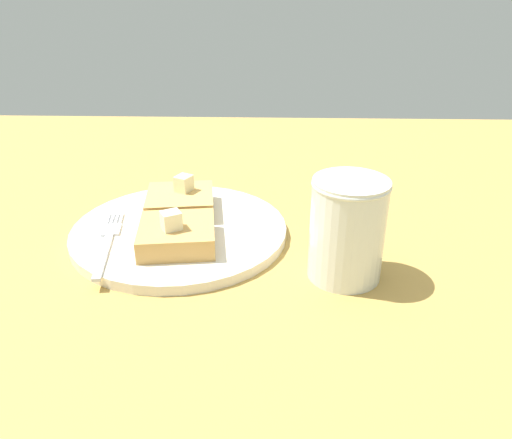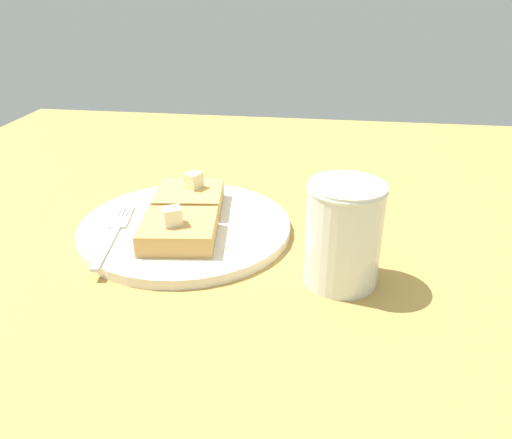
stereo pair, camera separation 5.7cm
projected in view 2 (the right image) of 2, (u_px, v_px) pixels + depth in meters
table_surface at (235, 250)px, 62.34cm from camera, size 118.47×118.47×2.71cm
plate at (185, 227)px, 63.64cm from camera, size 26.76×26.76×1.25cm
toast_slice_left at (179, 231)px, 58.68cm from camera, size 9.56×9.65×2.56cm
toast_slice_middle at (190, 199)px, 66.98cm from camera, size 9.56×9.65×2.56cm
butter_pat_primary at (172, 216)px, 56.87cm from camera, size 2.64×2.73×2.08cm
butter_pat_secondary at (194, 181)px, 66.70cm from camera, size 2.71×2.62×2.08cm
fork at (115, 231)px, 61.00cm from camera, size 16.03×3.82×0.36cm
syrup_jar at (343, 238)px, 51.60cm from camera, size 8.07×8.07×11.17cm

